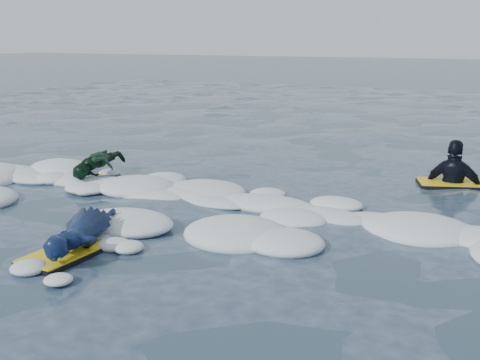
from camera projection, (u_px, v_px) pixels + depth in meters
name	position (u px, v px, depth m)	size (l,w,h in m)	color
ground	(123.00, 228.00, 7.10)	(120.00, 120.00, 0.00)	#1A323F
foam_band	(169.00, 206.00, 8.01)	(12.00, 3.10, 0.30)	white
prone_woman_unit	(79.00, 234.00, 6.28)	(0.95, 1.51, 0.36)	black
prone_child_unit	(98.00, 167.00, 9.33)	(0.72, 1.23, 0.45)	black
waiting_rider_unit	(453.00, 191.00, 9.06)	(1.17, 0.88, 1.56)	black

